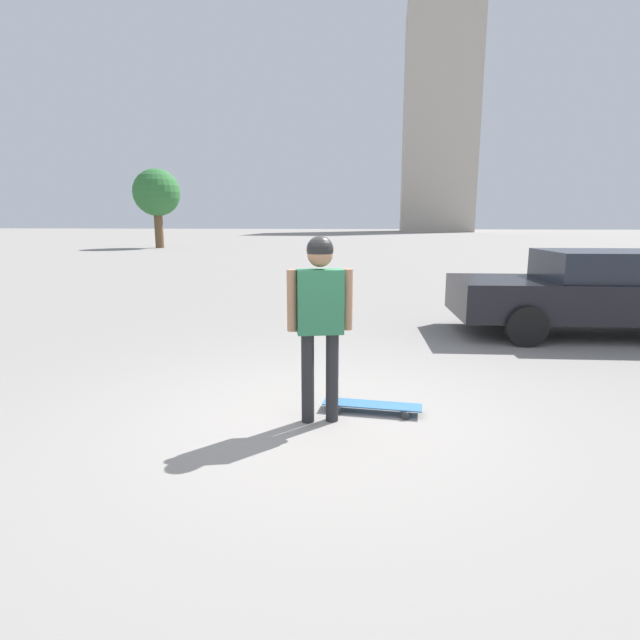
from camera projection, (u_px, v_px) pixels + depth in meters
ground_plane at (320, 421)px, 4.74m from camera, size 220.00×220.00×0.00m
person at (320, 307)px, 4.53m from camera, size 0.30×0.58×1.74m
skateboard at (372, 405)px, 4.95m from camera, size 0.33×0.99×0.08m
car_parked_near at (603, 291)px, 8.21m from camera, size 2.22×4.86×1.39m
building_block_distant at (439, 122)px, 85.13m from camera, size 13.45×11.84×36.67m
tree_distant at (157, 193)px, 34.16m from camera, size 3.18×3.18×5.36m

